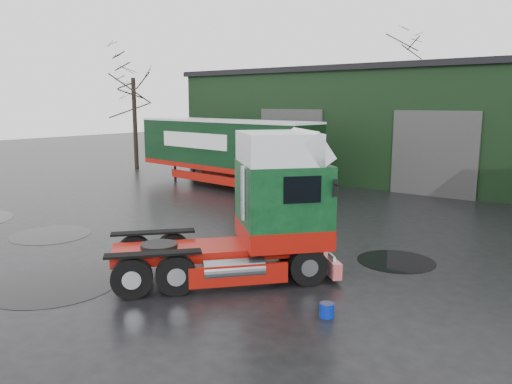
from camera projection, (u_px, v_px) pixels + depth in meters
ground at (193, 262)px, 13.87m from camera, size 100.00×100.00×0.00m
warehouse at (471, 125)px, 27.77m from camera, size 32.40×12.40×6.30m
hero_tractor at (217, 206)px, 12.32m from camera, size 5.81×6.14×3.69m
trailer_left at (224, 153)px, 25.86m from camera, size 11.56×3.58×3.53m
wash_bucket at (327, 310)px, 10.29m from camera, size 0.31×0.31×0.29m
tree_left at (134, 104)px, 32.65m from camera, size 4.40×4.40×8.50m
tree_back_a at (401, 98)px, 40.09m from camera, size 4.40×4.40×9.50m
puddle_0 at (51, 235)px, 16.68m from camera, size 2.59×2.59×0.01m
puddle_1 at (396, 261)px, 13.91m from camera, size 2.15×2.15×0.01m
puddle_4 at (53, 284)px, 12.18m from camera, size 3.20×3.20×0.01m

